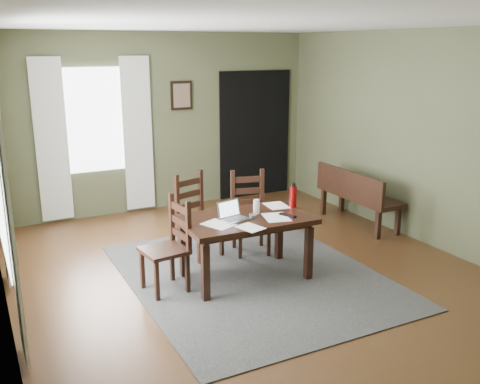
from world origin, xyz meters
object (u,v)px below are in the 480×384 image
chair_back_right (250,213)px  laptop (232,215)px  bench (356,192)px  chair_end (169,247)px  water_bottle (293,196)px  dining_table (246,225)px  chair_back_left (197,216)px

chair_back_right → laptop: size_ratio=3.07×
bench → chair_end: bearing=104.7°
laptop → water_bottle: bearing=-6.5°
dining_table → chair_end: bearing=174.7°
bench → water_bottle: water_bottle is taller
laptop → chair_end: bearing=159.1°
dining_table → chair_back_left: 0.90m
chair_end → chair_back_left: size_ratio=0.97×
chair_back_left → chair_back_right: (0.63, -0.17, -0.00)m
chair_end → laptop: 0.74m
chair_back_right → bench: size_ratio=0.70×
chair_back_left → chair_back_right: chair_back_left is taller
chair_back_left → dining_table: bearing=-95.3°
chair_back_left → bench: 2.44m
chair_back_left → water_bottle: bearing=-60.8°
dining_table → water_bottle: water_bottle is taller
bench → dining_table: bearing=112.1°
dining_table → chair_end: size_ratio=1.44×
chair_back_left → water_bottle: (0.86, -0.78, 0.34)m
chair_back_left → chair_back_right: size_ratio=1.01×
dining_table → chair_back_right: chair_back_right is taller
chair_back_right → water_bottle: 0.73m
chair_end → laptop: size_ratio=3.01×
laptop → water_bottle: size_ratio=1.17×
chair_back_left → chair_back_right: bearing=-34.0°
chair_end → water_bottle: size_ratio=3.53×
bench → laptop: bearing=110.7°
chair_end → bench: bearing=97.6°
laptop → water_bottle: water_bottle is taller
dining_table → bench: (2.24, 0.91, -0.14)m
laptop → dining_table: bearing=-13.0°
chair_back_right → water_bottle: chair_back_right is taller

